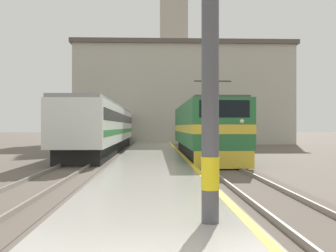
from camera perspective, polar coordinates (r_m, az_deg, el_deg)
The scene contains 9 objects.
ground_plane at distance 34.26m, azimuth -2.21°, elevation -3.44°, with size 200.00×200.00×0.00m, color #60564C.
platform at distance 29.26m, azimuth -2.22°, elevation -3.75°, with size 3.91×140.00×0.28m.
rail_track_near at distance 29.44m, azimuth 4.20°, elevation -3.93°, with size 2.84×140.00×0.16m.
rail_track_far at distance 29.52m, azimuth -9.68°, elevation -3.92°, with size 2.84×140.00×0.16m.
locomotive_train at distance 25.05m, azimuth 5.29°, elevation -0.52°, with size 2.92×14.45×4.52m.
passenger_train at distance 38.98m, azimuth -7.82°, elevation -0.14°, with size 2.92×40.00×3.61m.
catenary_mast at distance 7.42m, azimuth 6.61°, elevation 14.46°, with size 2.50×0.34×7.40m.
clock_tower at distance 60.99m, azimuth 0.81°, elevation 12.97°, with size 5.07×5.07×29.81m.
station_building at distance 48.05m, azimuth 2.09°, elevation 4.54°, with size 25.43×9.82×11.70m.
Camera 1 is at (0.07, -4.20, 2.02)m, focal length 42.00 mm.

